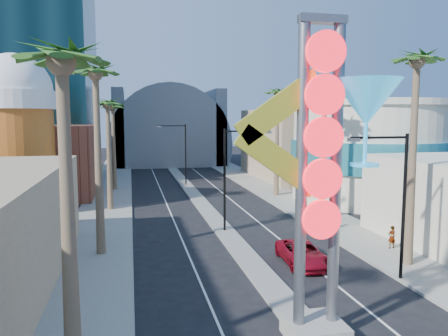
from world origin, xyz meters
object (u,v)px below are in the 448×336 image
neon_sign (339,157)px  pedestrian_a (392,237)px  red_pickup (302,253)px  pedestrian_b (323,218)px

neon_sign → pedestrian_a: (9.08, 10.04, -6.40)m
red_pickup → pedestrian_b: pedestrian_b is taller
neon_sign → red_pickup: (2.18, 8.69, -6.63)m
neon_sign → red_pickup: size_ratio=2.58×
red_pickup → neon_sign: bearing=-101.1°
red_pickup → pedestrian_a: 7.04m
red_pickup → pedestrian_b: bearing=59.1°
red_pickup → pedestrian_a: (6.90, 1.35, 0.24)m
neon_sign → pedestrian_a: neon_sign is taller
red_pickup → pedestrian_a: bearing=14.0°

